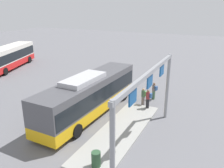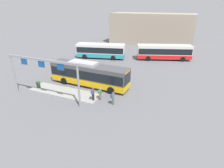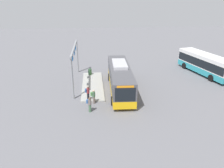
{
  "view_description": "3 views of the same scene",
  "coord_description": "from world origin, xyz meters",
  "px_view_note": "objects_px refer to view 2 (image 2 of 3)",
  "views": [
    {
      "loc": [
        -15.32,
        -9.44,
        8.67
      ],
      "look_at": [
        3.61,
        -0.22,
        1.55
      ],
      "focal_mm": 37.55,
      "sensor_mm": 36.0,
      "label": 1
    },
    {
      "loc": [
        12.92,
        -21.61,
        10.99
      ],
      "look_at": [
        4.11,
        -1.25,
        1.4
      ],
      "focal_mm": 29.94,
      "sensor_mm": 36.0,
      "label": 2
    },
    {
      "loc": [
        25.58,
        -3.31,
        11.33
      ],
      "look_at": [
        1.87,
        -1.19,
        1.65
      ],
      "focal_mm": 34.67,
      "sensor_mm": 36.0,
      "label": 3
    }
  ],
  "objects_px": {
    "bus_main": "(89,74)",
    "person_waiting_mid": "(100,94)",
    "bus_background_left": "(101,50)",
    "person_waiting_near": "(93,94)",
    "bus_background_right": "(164,51)",
    "trash_bin": "(38,85)",
    "person_boarding": "(113,98)"
  },
  "relations": [
    {
      "from": "bus_background_right",
      "to": "person_waiting_mid",
      "type": "distance_m",
      "value": 21.91
    },
    {
      "from": "person_boarding",
      "to": "person_waiting_mid",
      "type": "relative_size",
      "value": 1.0
    },
    {
      "from": "bus_main",
      "to": "person_waiting_mid",
      "type": "xyz_separation_m",
      "value": [
        3.5,
        -3.43,
        -0.92
      ]
    },
    {
      "from": "bus_background_left",
      "to": "person_waiting_near",
      "type": "bearing_deg",
      "value": 100.13
    },
    {
      "from": "person_waiting_near",
      "to": "person_waiting_mid",
      "type": "relative_size",
      "value": 1.0
    },
    {
      "from": "bus_background_left",
      "to": "person_waiting_mid",
      "type": "relative_size",
      "value": 6.3
    },
    {
      "from": "person_waiting_near",
      "to": "person_waiting_mid",
      "type": "xyz_separation_m",
      "value": [
        0.67,
        0.64,
        -0.16
      ]
    },
    {
      "from": "bus_main",
      "to": "person_waiting_near",
      "type": "bearing_deg",
      "value": -53.3
    },
    {
      "from": "bus_main",
      "to": "trash_bin",
      "type": "height_order",
      "value": "bus_main"
    },
    {
      "from": "bus_background_right",
      "to": "trash_bin",
      "type": "relative_size",
      "value": 12.46
    },
    {
      "from": "bus_main",
      "to": "bus_background_left",
      "type": "relative_size",
      "value": 1.12
    },
    {
      "from": "bus_background_right",
      "to": "trash_bin",
      "type": "distance_m",
      "value": 25.82
    },
    {
      "from": "bus_main",
      "to": "trash_bin",
      "type": "xyz_separation_m",
      "value": [
        -5.91,
        -3.88,
        -1.2
      ]
    },
    {
      "from": "person_boarding",
      "to": "trash_bin",
      "type": "relative_size",
      "value": 1.86
    },
    {
      "from": "person_boarding",
      "to": "person_waiting_mid",
      "type": "distance_m",
      "value": 1.93
    },
    {
      "from": "bus_background_right",
      "to": "person_waiting_near",
      "type": "bearing_deg",
      "value": -121.71
    },
    {
      "from": "person_boarding",
      "to": "person_waiting_near",
      "type": "distance_m",
      "value": 2.56
    },
    {
      "from": "bus_background_right",
      "to": "person_waiting_near",
      "type": "relative_size",
      "value": 6.72
    },
    {
      "from": "bus_main",
      "to": "person_waiting_mid",
      "type": "height_order",
      "value": "bus_main"
    },
    {
      "from": "bus_main",
      "to": "person_boarding",
      "type": "xyz_separation_m",
      "value": [
        5.38,
        -3.86,
        -0.92
      ]
    },
    {
      "from": "trash_bin",
      "to": "person_boarding",
      "type": "bearing_deg",
      "value": 0.13
    },
    {
      "from": "person_boarding",
      "to": "person_waiting_near",
      "type": "relative_size",
      "value": 1.0
    },
    {
      "from": "person_waiting_near",
      "to": "trash_bin",
      "type": "xyz_separation_m",
      "value": [
        -8.74,
        0.18,
        -0.44
      ]
    },
    {
      "from": "bus_background_right",
      "to": "trash_bin",
      "type": "xyz_separation_m",
      "value": [
        -13.54,
        -21.96,
        -1.17
      ]
    },
    {
      "from": "bus_background_left",
      "to": "person_boarding",
      "type": "height_order",
      "value": "bus_background_left"
    },
    {
      "from": "bus_background_left",
      "to": "person_waiting_mid",
      "type": "distance_m",
      "value": 19.34
    },
    {
      "from": "person_waiting_near",
      "to": "person_waiting_mid",
      "type": "distance_m",
      "value": 0.94
    },
    {
      "from": "bus_background_right",
      "to": "person_waiting_mid",
      "type": "relative_size",
      "value": 6.72
    },
    {
      "from": "person_waiting_mid",
      "to": "bus_background_left",
      "type": "bearing_deg",
      "value": 34.38
    },
    {
      "from": "bus_background_right",
      "to": "trash_bin",
      "type": "bearing_deg",
      "value": -141.15
    },
    {
      "from": "bus_main",
      "to": "trash_bin",
      "type": "distance_m",
      "value": 7.17
    },
    {
      "from": "bus_background_left",
      "to": "bus_background_right",
      "type": "distance_m",
      "value": 13.37
    }
  ]
}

